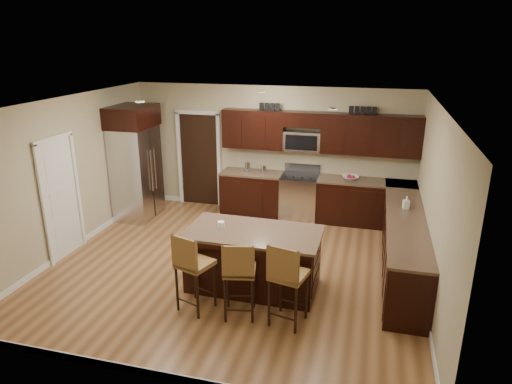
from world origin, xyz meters
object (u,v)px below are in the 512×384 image
(refrigerator, at_px, (136,162))
(stool_mid, at_px, (239,271))
(stool_left, at_px, (192,264))
(stool_right, at_px, (287,276))
(island, at_px, (253,261))
(range, at_px, (299,196))

(refrigerator, bearing_deg, stool_mid, -44.05)
(stool_mid, height_order, refrigerator, refrigerator)
(stool_mid, bearing_deg, stool_left, 167.89)
(stool_left, relative_size, refrigerator, 0.49)
(stool_mid, height_order, stool_right, stool_right)
(island, xyz_separation_m, refrigerator, (-3.10, 2.19, 0.77))
(stool_right, xyz_separation_m, refrigerator, (-3.77, 3.03, 0.47))
(stool_left, distance_m, stool_mid, 0.67)
(stool_mid, xyz_separation_m, refrigerator, (-3.13, 3.03, 0.50))
(island, bearing_deg, stool_mid, -86.80)
(stool_mid, distance_m, refrigerator, 4.39)
(stool_mid, bearing_deg, range, 75.45)
(range, bearing_deg, stool_left, -102.36)
(island, xyz_separation_m, stool_right, (0.67, -0.85, 0.30))
(range, distance_m, stool_mid, 3.84)
(stool_right, bearing_deg, refrigerator, 153.79)
(stool_left, height_order, stool_right, stool_right)
(island, distance_m, refrigerator, 3.87)
(range, relative_size, island, 0.55)
(refrigerator, bearing_deg, range, 13.66)
(stool_right, bearing_deg, stool_mid, -167.64)
(stool_left, relative_size, stool_mid, 1.02)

